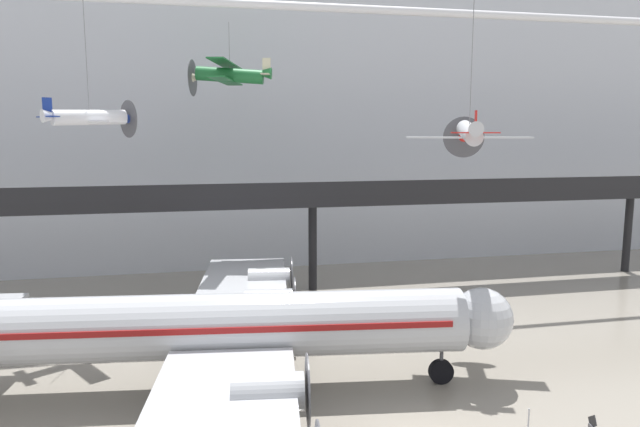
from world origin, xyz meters
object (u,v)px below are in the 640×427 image
Objects in this scene: suspended_plane_green_biplane at (229,75)px; suspended_plane_white_twin at (90,118)px; airliner_silver_main at (214,328)px; stanchion_barrier at (528,424)px; suspended_plane_silver_racer at (469,133)px.

suspended_plane_green_biplane is 0.93× the size of suspended_plane_white_twin.
airliner_silver_main is 4.50× the size of suspended_plane_green_biplane.
suspended_plane_green_biplane reaches higher than airliner_silver_main.
stanchion_barrier is at bearing 128.84° from suspended_plane_green_biplane.
suspended_plane_silver_racer is 15.56m from stanchion_barrier.
suspended_plane_green_biplane reaches higher than suspended_plane_white_twin.
airliner_silver_main is 3.68× the size of suspended_plane_silver_racer.
airliner_silver_main reaches higher than stanchion_barrier.
suspended_plane_white_twin reaches higher than airliner_silver_main.
stanchion_barrier is (13.47, -6.78, -3.10)m from airliner_silver_main.
airliner_silver_main is 22.71m from suspended_plane_green_biplane.
suspended_plane_green_biplane reaches higher than suspended_plane_silver_racer.
suspended_plane_white_twin is at bearing 141.21° from stanchion_barrier.
stanchion_barrier is (20.43, -16.42, -13.67)m from suspended_plane_white_twin.
stanchion_barrier is at bearing -19.68° from airliner_silver_main.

